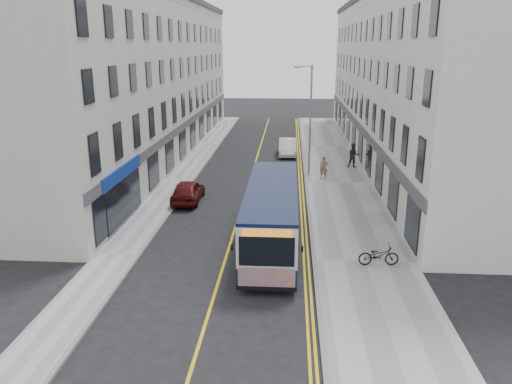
# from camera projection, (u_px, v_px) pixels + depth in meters

# --- Properties ---
(ground) EXTENTS (140.00, 140.00, 0.00)m
(ground) POSITION_uv_depth(u_px,v_px,m) (229.00, 249.00, 23.75)
(ground) COLOR black
(ground) RESTS_ON ground
(pavement_east) EXTENTS (4.50, 64.00, 0.12)m
(pavement_east) POSITION_uv_depth(u_px,v_px,m) (338.00, 183.00, 34.80)
(pavement_east) COLOR #98989B
(pavement_east) RESTS_ON ground
(pavement_west) EXTENTS (2.00, 64.00, 0.12)m
(pavement_west) POSITION_uv_depth(u_px,v_px,m) (179.00, 180.00, 35.54)
(pavement_west) COLOR #98989B
(pavement_west) RESTS_ON ground
(kerb_east) EXTENTS (0.18, 64.00, 0.13)m
(kerb_east) POSITION_uv_depth(u_px,v_px,m) (306.00, 182.00, 34.95)
(kerb_east) COLOR slate
(kerb_east) RESTS_ON ground
(kerb_west) EXTENTS (0.18, 64.00, 0.13)m
(kerb_west) POSITION_uv_depth(u_px,v_px,m) (193.00, 180.00, 35.48)
(kerb_west) COLOR slate
(kerb_west) RESTS_ON ground
(road_centre_line) EXTENTS (0.12, 64.00, 0.01)m
(road_centre_line) POSITION_uv_depth(u_px,v_px,m) (249.00, 182.00, 35.23)
(road_centre_line) COLOR gold
(road_centre_line) RESTS_ON ground
(road_dbl_yellow_inner) EXTENTS (0.10, 64.00, 0.01)m
(road_dbl_yellow_inner) POSITION_uv_depth(u_px,v_px,m) (300.00, 183.00, 35.00)
(road_dbl_yellow_inner) COLOR gold
(road_dbl_yellow_inner) RESTS_ON ground
(road_dbl_yellow_outer) EXTENTS (0.10, 64.00, 0.01)m
(road_dbl_yellow_outer) POSITION_uv_depth(u_px,v_px,m) (302.00, 183.00, 34.98)
(road_dbl_yellow_outer) COLOR gold
(road_dbl_yellow_outer) RESTS_ON ground
(terrace_east) EXTENTS (6.00, 46.00, 13.00)m
(terrace_east) POSITION_uv_depth(u_px,v_px,m) (396.00, 81.00, 41.24)
(terrace_east) COLOR silver
(terrace_east) RESTS_ON ground
(terrace_west) EXTENTS (6.00, 46.00, 13.00)m
(terrace_west) POSITION_uv_depth(u_px,v_px,m) (153.00, 79.00, 42.59)
(terrace_west) COLOR beige
(terrace_west) RESTS_ON ground
(streetlamp) EXTENTS (1.32, 0.18, 8.00)m
(streetlamp) POSITION_uv_depth(u_px,v_px,m) (309.00, 117.00, 35.63)
(streetlamp) COLOR #95989D
(streetlamp) RESTS_ON ground
(city_bus) EXTENTS (2.41, 10.28, 2.99)m
(city_bus) POSITION_uv_depth(u_px,v_px,m) (272.00, 214.00, 23.61)
(city_bus) COLOR black
(city_bus) RESTS_ON ground
(bicycle) EXTENTS (1.78, 0.72, 0.92)m
(bicycle) POSITION_uv_depth(u_px,v_px,m) (379.00, 255.00, 21.58)
(bicycle) COLOR black
(bicycle) RESTS_ON pavement_east
(pedestrian_near) EXTENTS (0.69, 0.57, 1.63)m
(pedestrian_near) POSITION_uv_depth(u_px,v_px,m) (324.00, 167.00, 35.54)
(pedestrian_near) COLOR olive
(pedestrian_near) RESTS_ON pavement_east
(pedestrian_far) EXTENTS (0.97, 0.79, 1.87)m
(pedestrian_far) POSITION_uv_depth(u_px,v_px,m) (354.00, 156.00, 38.72)
(pedestrian_far) COLOR black
(pedestrian_far) RESTS_ON pavement_east
(car_white) EXTENTS (1.57, 4.34, 1.42)m
(car_white) POSITION_uv_depth(u_px,v_px,m) (287.00, 147.00, 43.76)
(car_white) COLOR silver
(car_white) RESTS_ON ground
(car_maroon) EXTENTS (1.63, 4.05, 1.38)m
(car_maroon) POSITION_uv_depth(u_px,v_px,m) (188.00, 191.00, 30.72)
(car_maroon) COLOR #480C0D
(car_maroon) RESTS_ON ground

